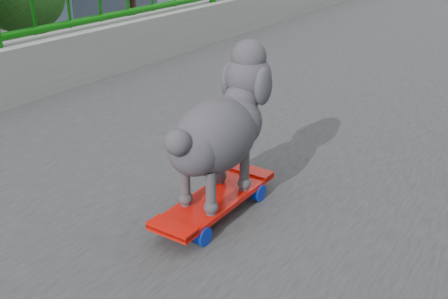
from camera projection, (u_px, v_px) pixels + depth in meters
The scene contains 3 objects.
railing at pixel (226, 112), 2.05m from camera, with size 3.00×24.00×1.42m.
skateboard at pixel (216, 201), 1.73m from camera, with size 0.17×0.52×0.07m.
poodle at pixel (220, 127), 1.65m from camera, with size 0.23×0.53×0.44m.
Camera 1 is at (1.04, -1.63, 7.90)m, focal length 42.00 mm.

